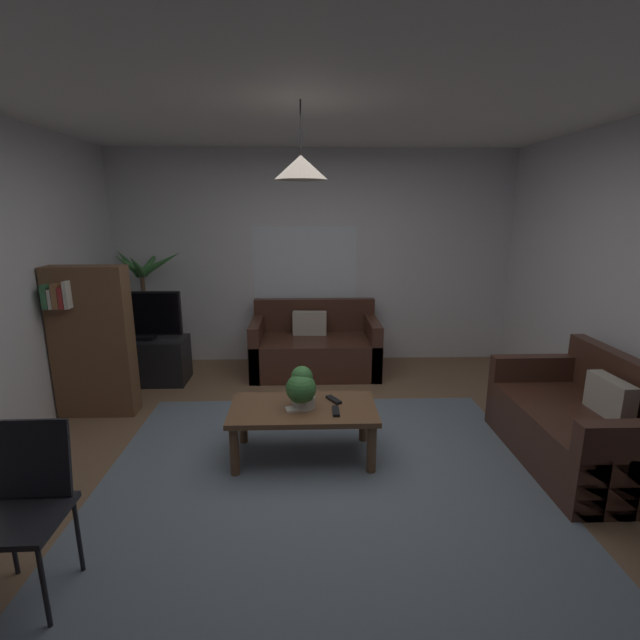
{
  "coord_description": "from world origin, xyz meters",
  "views": [
    {
      "loc": [
        -0.12,
        -3.14,
        1.89
      ],
      "look_at": [
        0.0,
        0.3,
        1.05
      ],
      "focal_mm": 25.69,
      "sensor_mm": 36.0,
      "label": 1
    }
  ],
  "objects_px": {
    "tv_stand": "(146,361)",
    "bookshelf_corner": "(92,341)",
    "potted_plant_on_table": "(301,387)",
    "tv": "(141,315)",
    "book_on_table_0": "(295,409)",
    "couch_right_side": "(581,428)",
    "potted_palm_corner": "(146,315)",
    "remote_on_table_0": "(336,411)",
    "couch_under_window": "(315,349)",
    "folding_chair": "(26,501)",
    "pendant_lamp": "(301,167)",
    "remote_on_table_1": "(334,400)",
    "coffee_table": "(303,415)"
  },
  "relations": [
    {
      "from": "coffee_table",
      "to": "folding_chair",
      "type": "height_order",
      "value": "folding_chair"
    },
    {
      "from": "tv",
      "to": "potted_palm_corner",
      "type": "bearing_deg",
      "value": 103.71
    },
    {
      "from": "coffee_table",
      "to": "remote_on_table_1",
      "type": "bearing_deg",
      "value": 22.52
    },
    {
      "from": "couch_under_window",
      "to": "couch_right_side",
      "type": "relative_size",
      "value": 1.05
    },
    {
      "from": "tv_stand",
      "to": "pendant_lamp",
      "type": "distance_m",
      "value": 3.07
    },
    {
      "from": "tv_stand",
      "to": "folding_chair",
      "type": "distance_m",
      "value": 2.92
    },
    {
      "from": "couch_under_window",
      "to": "tv",
      "type": "xyz_separation_m",
      "value": [
        -1.88,
        -0.3,
        0.5
      ]
    },
    {
      "from": "potted_plant_on_table",
      "to": "remote_on_table_1",
      "type": "bearing_deg",
      "value": 22.87
    },
    {
      "from": "couch_right_side",
      "to": "tv_stand",
      "type": "bearing_deg",
      "value": -114.99
    },
    {
      "from": "remote_on_table_0",
      "to": "pendant_lamp",
      "type": "distance_m",
      "value": 1.75
    },
    {
      "from": "remote_on_table_1",
      "to": "bookshelf_corner",
      "type": "distance_m",
      "value": 2.32
    },
    {
      "from": "couch_right_side",
      "to": "bookshelf_corner",
      "type": "xyz_separation_m",
      "value": [
        -4.03,
        0.99,
        0.44
      ]
    },
    {
      "from": "remote_on_table_1",
      "to": "tv",
      "type": "relative_size",
      "value": 0.19
    },
    {
      "from": "potted_palm_corner",
      "to": "tv",
      "type": "bearing_deg",
      "value": -76.29
    },
    {
      "from": "couch_under_window",
      "to": "book_on_table_0",
      "type": "distance_m",
      "value": 2.0
    },
    {
      "from": "potted_palm_corner",
      "to": "potted_plant_on_table",
      "type": "bearing_deg",
      "value": -49.03
    },
    {
      "from": "bookshelf_corner",
      "to": "tv_stand",
      "type": "bearing_deg",
      "value": 76.94
    },
    {
      "from": "tv",
      "to": "bookshelf_corner",
      "type": "height_order",
      "value": "bookshelf_corner"
    },
    {
      "from": "couch_under_window",
      "to": "folding_chair",
      "type": "height_order",
      "value": "folding_chair"
    },
    {
      "from": "couch_under_window",
      "to": "remote_on_table_0",
      "type": "bearing_deg",
      "value": -86.88
    },
    {
      "from": "potted_palm_corner",
      "to": "bookshelf_corner",
      "type": "relative_size",
      "value": 1.06
    },
    {
      "from": "remote_on_table_1",
      "to": "folding_chair",
      "type": "xyz_separation_m",
      "value": [
        -1.59,
        -1.34,
        0.08
      ]
    },
    {
      "from": "couch_right_side",
      "to": "potted_plant_on_table",
      "type": "distance_m",
      "value": 2.14
    },
    {
      "from": "book_on_table_0",
      "to": "potted_plant_on_table",
      "type": "relative_size",
      "value": 0.4
    },
    {
      "from": "potted_palm_corner",
      "to": "tv_stand",
      "type": "bearing_deg",
      "value": -75.71
    },
    {
      "from": "tv_stand",
      "to": "couch_right_side",
      "type": "bearing_deg",
      "value": -24.99
    },
    {
      "from": "couch_under_window",
      "to": "tv_stand",
      "type": "relative_size",
      "value": 1.63
    },
    {
      "from": "bookshelf_corner",
      "to": "folding_chair",
      "type": "bearing_deg",
      "value": -74.36
    },
    {
      "from": "tv_stand",
      "to": "bookshelf_corner",
      "type": "distance_m",
      "value": 0.94
    },
    {
      "from": "potted_palm_corner",
      "to": "remote_on_table_0",
      "type": "bearing_deg",
      "value": -46.72
    },
    {
      "from": "pendant_lamp",
      "to": "potted_palm_corner",
      "type": "bearing_deg",
      "value": 131.24
    },
    {
      "from": "couch_right_side",
      "to": "book_on_table_0",
      "type": "relative_size",
      "value": 10.9
    },
    {
      "from": "couch_right_side",
      "to": "couch_under_window",
      "type": "bearing_deg",
      "value": -136.5
    },
    {
      "from": "remote_on_table_1",
      "to": "folding_chair",
      "type": "relative_size",
      "value": 0.18
    },
    {
      "from": "couch_right_side",
      "to": "remote_on_table_0",
      "type": "height_order",
      "value": "couch_right_side"
    },
    {
      "from": "remote_on_table_1",
      "to": "pendant_lamp",
      "type": "xyz_separation_m",
      "value": [
        -0.24,
        -0.1,
        1.73
      ]
    },
    {
      "from": "remote_on_table_1",
      "to": "folding_chair",
      "type": "height_order",
      "value": "folding_chair"
    },
    {
      "from": "couch_right_side",
      "to": "potted_plant_on_table",
      "type": "xyz_separation_m",
      "value": [
        -2.11,
        0.14,
        0.31
      ]
    },
    {
      "from": "book_on_table_0",
      "to": "bookshelf_corner",
      "type": "distance_m",
      "value": 2.1
    },
    {
      "from": "coffee_table",
      "to": "tv_stand",
      "type": "relative_size",
      "value": 1.24
    },
    {
      "from": "coffee_table",
      "to": "remote_on_table_0",
      "type": "relative_size",
      "value": 6.98
    },
    {
      "from": "book_on_table_0",
      "to": "remote_on_table_0",
      "type": "bearing_deg",
      "value": -8.99
    },
    {
      "from": "remote_on_table_1",
      "to": "potted_palm_corner",
      "type": "bearing_deg",
      "value": 106.14
    },
    {
      "from": "tv",
      "to": "potted_plant_on_table",
      "type": "bearing_deg",
      "value": -43.21
    },
    {
      "from": "coffee_table",
      "to": "pendant_lamp",
      "type": "distance_m",
      "value": 1.81
    },
    {
      "from": "book_on_table_0",
      "to": "potted_palm_corner",
      "type": "distance_m",
      "value": 2.86
    },
    {
      "from": "tv_stand",
      "to": "pendant_lamp",
      "type": "height_order",
      "value": "pendant_lamp"
    },
    {
      "from": "potted_plant_on_table",
      "to": "tv",
      "type": "relative_size",
      "value": 0.37
    },
    {
      "from": "couch_under_window",
      "to": "bookshelf_corner",
      "type": "bearing_deg",
      "value": -152.39
    },
    {
      "from": "folding_chair",
      "to": "tv",
      "type": "bearing_deg",
      "value": 97.91
    }
  ]
}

